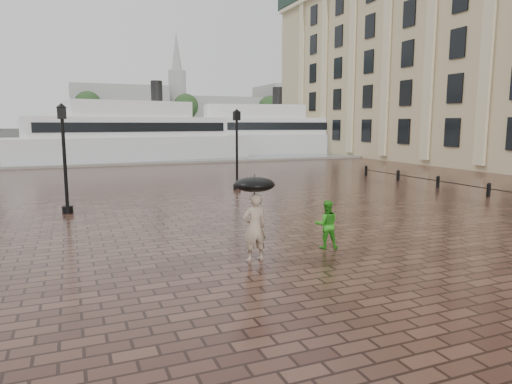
{
  "coord_description": "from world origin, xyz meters",
  "views": [
    {
      "loc": [
        -5.77,
        -10.4,
        3.7
      ],
      "look_at": [
        0.04,
        3.85,
        1.4
      ],
      "focal_mm": 32.0,
      "sensor_mm": 36.0,
      "label": 1
    }
  ],
  "objects_px": {
    "ferry_near": "(130,136)",
    "child_pedestrian": "(326,224)",
    "adult_pedestrian": "(255,227)",
    "ferry_far": "(254,134)",
    "street_lamps": "(86,150)"
  },
  "relations": [
    {
      "from": "adult_pedestrian",
      "to": "street_lamps",
      "type": "bearing_deg",
      "value": -78.61
    },
    {
      "from": "ferry_near",
      "to": "ferry_far",
      "type": "relative_size",
      "value": 0.99
    },
    {
      "from": "child_pedestrian",
      "to": "ferry_near",
      "type": "height_order",
      "value": "ferry_near"
    },
    {
      "from": "ferry_near",
      "to": "ferry_far",
      "type": "distance_m",
      "value": 16.66
    },
    {
      "from": "ferry_far",
      "to": "street_lamps",
      "type": "bearing_deg",
      "value": -116.15
    },
    {
      "from": "ferry_near",
      "to": "child_pedestrian",
      "type": "bearing_deg",
      "value": -98.52
    },
    {
      "from": "ferry_near",
      "to": "adult_pedestrian",
      "type": "bearing_deg",
      "value": -102.3
    },
    {
      "from": "child_pedestrian",
      "to": "ferry_near",
      "type": "bearing_deg",
      "value": -68.33
    },
    {
      "from": "child_pedestrian",
      "to": "ferry_far",
      "type": "height_order",
      "value": "ferry_far"
    },
    {
      "from": "adult_pedestrian",
      "to": "ferry_near",
      "type": "distance_m",
      "value": 37.66
    },
    {
      "from": "ferry_far",
      "to": "ferry_near",
      "type": "bearing_deg",
      "value": -151.51
    },
    {
      "from": "ferry_near",
      "to": "ferry_far",
      "type": "height_order",
      "value": "ferry_far"
    },
    {
      "from": "adult_pedestrian",
      "to": "ferry_near",
      "type": "xyz_separation_m",
      "value": [
        1.34,
        37.6,
        1.53
      ]
    },
    {
      "from": "child_pedestrian",
      "to": "ferry_near",
      "type": "distance_m",
      "value": 37.29
    },
    {
      "from": "street_lamps",
      "to": "ferry_near",
      "type": "distance_m",
      "value": 23.6
    }
  ]
}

